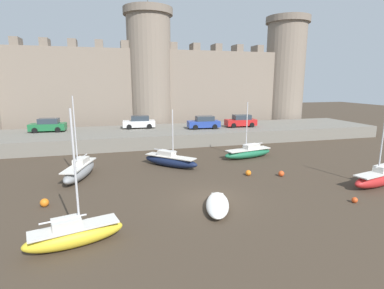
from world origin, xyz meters
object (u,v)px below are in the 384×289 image
at_px(sailboat_foreground_right, 248,152).
at_px(mooring_buoy_off_centre, 355,200).
at_px(mooring_buoy_near_channel, 281,174).
at_px(sailboat_midflat_right, 75,234).
at_px(mooring_buoy_mid_mud, 44,203).
at_px(car_quay_west, 204,123).
at_px(car_quay_centre_east, 139,122).
at_px(rowboat_foreground_centre, 217,204).
at_px(mooring_buoy_near_shore, 248,173).
at_px(sailboat_midflat_left, 80,170).
at_px(sailboat_midflat_centre, 380,178).
at_px(sailboat_near_channel_right, 170,160).
at_px(car_quay_east, 241,121).
at_px(car_quay_centre_west, 48,125).

height_order(sailboat_foreground_right, mooring_buoy_off_centre, sailboat_foreground_right).
bearing_deg(mooring_buoy_off_centre, mooring_buoy_near_channel, 104.20).
xyz_separation_m(sailboat_midflat_right, mooring_buoy_mid_mud, (-2.29, 5.22, -0.33)).
bearing_deg(sailboat_foreground_right, mooring_buoy_near_channel, -90.61).
xyz_separation_m(car_quay_west, car_quay_centre_east, (-8.06, 2.49, 0.00)).
height_order(rowboat_foreground_centre, car_quay_west, car_quay_west).
bearing_deg(sailboat_foreground_right, sailboat_midflat_right, -139.04).
relative_size(mooring_buoy_off_centre, mooring_buoy_near_shore, 0.79).
height_order(mooring_buoy_mid_mud, car_quay_centre_east, car_quay_centre_east).
bearing_deg(sailboat_midflat_left, mooring_buoy_off_centre, -29.65).
height_order(mooring_buoy_mid_mud, mooring_buoy_near_shore, mooring_buoy_mid_mud).
height_order(sailboat_midflat_left, sailboat_midflat_centre, sailboat_midflat_left).
xyz_separation_m(sailboat_near_channel_right, mooring_buoy_near_channel, (8.06, -5.15, -0.35)).
relative_size(car_quay_west, car_quay_east, 1.00).
relative_size(sailboat_midflat_left, mooring_buoy_off_centre, 17.73).
height_order(mooring_buoy_mid_mud, car_quay_west, car_quay_west).
bearing_deg(rowboat_foreground_centre, car_quay_centre_west, 119.36).
relative_size(mooring_buoy_near_channel, mooring_buoy_near_shore, 0.99).
xyz_separation_m(sailboat_midflat_right, mooring_buoy_near_channel, (14.87, 6.76, -0.36)).
height_order(sailboat_foreground_right, mooring_buoy_near_channel, sailboat_foreground_right).
relative_size(rowboat_foreground_centre, sailboat_midflat_left, 0.62).
distance_m(sailboat_midflat_right, mooring_buoy_near_channel, 16.34).
bearing_deg(sailboat_foreground_right, rowboat_foreground_centre, -123.51).
distance_m(sailboat_midflat_left, mooring_buoy_near_channel, 16.01).
bearing_deg(car_quay_centre_east, car_quay_centre_west, 179.83).
xyz_separation_m(sailboat_midflat_right, car_quay_centre_east, (5.41, 25.61, 1.71)).
bearing_deg(sailboat_near_channel_right, sailboat_midflat_left, -169.25).
height_order(rowboat_foreground_centre, mooring_buoy_near_shore, rowboat_foreground_centre).
height_order(car_quay_centre_west, car_quay_east, same).
xyz_separation_m(sailboat_midflat_left, car_quay_east, (19.43, 12.80, 1.65)).
distance_m(sailboat_foreground_right, car_quay_west, 10.41).
xyz_separation_m(car_quay_centre_west, car_quay_east, (24.27, -2.35, 0.00)).
height_order(mooring_buoy_off_centre, car_quay_east, car_quay_east).
bearing_deg(mooring_buoy_mid_mud, sailboat_midflat_left, 73.17).
bearing_deg(car_quay_centre_east, mooring_buoy_mid_mud, -110.67).
bearing_deg(sailboat_foreground_right, car_quay_west, 98.22).
bearing_deg(car_quay_east, car_quay_centre_west, 174.47).
distance_m(rowboat_foreground_centre, car_quay_centre_west, 27.11).
distance_m(sailboat_near_channel_right, car_quay_centre_east, 13.87).
bearing_deg(sailboat_midflat_right, sailboat_near_channel_right, 60.25).
distance_m(sailboat_near_channel_right, mooring_buoy_off_centre, 14.70).
distance_m(sailboat_midflat_left, sailboat_near_channel_right, 7.64).
height_order(rowboat_foreground_centre, car_quay_centre_west, car_quay_centre_west).
relative_size(sailboat_foreground_right, car_quay_west, 1.34).
distance_m(mooring_buoy_mid_mud, mooring_buoy_off_centre, 19.19).
distance_m(car_quay_centre_west, car_quay_east, 24.38).
bearing_deg(sailboat_midflat_right, rowboat_foreground_centre, 15.05).
distance_m(sailboat_near_channel_right, mooring_buoy_near_channel, 9.57).
bearing_deg(sailboat_foreground_right, mooring_buoy_off_centre, -83.22).
xyz_separation_m(sailboat_foreground_right, mooring_buoy_near_channel, (-0.07, -6.21, -0.32)).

